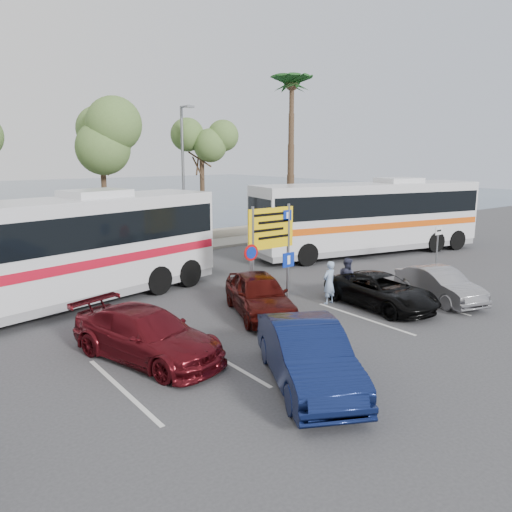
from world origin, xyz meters
TOP-DOWN VIEW (x-y plane):
  - ground at (0.00, 0.00)m, footprint 120.00×120.00m
  - kerb_strip at (0.00, 14.00)m, footprint 44.00×2.40m
  - seawall at (0.00, 16.00)m, footprint 48.00×0.80m
  - tree_mid at (-1.50, 14.00)m, footprint 3.20×3.20m
  - tree_right at (4.50, 14.00)m, footprint 3.20×3.20m
  - palm_tree at (11.50, 14.00)m, footprint 4.80×4.80m
  - street_lamp_right at (3.00, 13.52)m, footprint 0.45×1.15m
  - direction_sign at (1.00, 3.20)m, footprint 2.20×0.12m
  - sign_no_stop at (-0.60, 2.38)m, footprint 0.60×0.08m
  - sign_parking at (-0.20, 0.79)m, footprint 0.50×0.07m
  - sign_taxi at (9.80, 1.49)m, footprint 0.50×0.07m
  - lane_markings at (-1.14, -1.00)m, footprint 12.02×4.20m
  - coach_bus_left at (-6.50, 6.50)m, footprint 13.84×5.68m
  - coach_bus_right at (10.72, 6.50)m, footprint 13.85×5.72m
  - car_blue at (-3.30, -3.50)m, footprint 3.61×4.93m
  - car_maroon at (-5.70, 0.33)m, footprint 3.24×5.16m
  - car_red at (-0.90, 1.50)m, footprint 3.25×4.70m
  - suv_black at (3.21, -0.52)m, footprint 2.33×4.56m
  - car_silver_b at (5.61, -1.36)m, footprint 2.40×4.10m
  - pedestrian_near at (2.00, 0.97)m, footprint 0.63×0.44m
  - pedestrian_far at (3.03, 1.00)m, footprint 0.65×0.82m

SIDE VIEW (x-z plane):
  - ground at x=0.00m, z-range 0.00..0.00m
  - lane_markings at x=-1.14m, z-range 0.00..0.01m
  - kerb_strip at x=0.00m, z-range 0.00..0.15m
  - seawall at x=0.00m, z-range 0.00..0.60m
  - suv_black at x=3.21m, z-range 0.00..1.23m
  - car_silver_b at x=5.61m, z-range 0.00..1.28m
  - car_maroon at x=-5.70m, z-range 0.00..1.39m
  - car_red at x=-0.90m, z-range 0.00..1.48m
  - car_blue at x=-3.30m, z-range 0.00..1.55m
  - pedestrian_far at x=3.03m, z-range 0.00..1.62m
  - pedestrian_near at x=2.00m, z-range 0.00..1.63m
  - sign_taxi at x=9.80m, z-range 0.32..2.52m
  - sign_parking at x=-0.20m, z-range 0.34..2.59m
  - sign_no_stop at x=-0.60m, z-range 0.40..2.75m
  - coach_bus_left at x=-6.50m, z-range -0.15..4.07m
  - coach_bus_right at x=10.72m, z-range -0.15..4.07m
  - direction_sign at x=1.00m, z-range 0.63..4.23m
  - street_lamp_right at x=3.00m, z-range 0.59..8.60m
  - tree_right at x=4.50m, z-range 2.47..9.87m
  - tree_mid at x=-1.50m, z-range 2.65..10.65m
  - palm_tree at x=11.50m, z-range 4.27..15.47m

